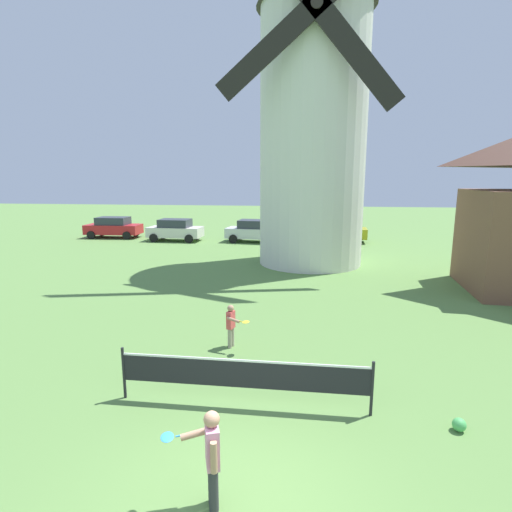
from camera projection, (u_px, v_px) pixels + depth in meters
The scene contains 10 objects.
ground_plane at pixel (236, 499), 5.67m from camera, with size 120.00×120.00×0.00m, color #5B8442.
windmill at pixel (313, 108), 19.88m from camera, with size 8.57×6.08×15.74m.
tennis_net at pixel (243, 374), 7.84m from camera, with size 5.00×0.06×1.10m.
player_near at pixel (211, 454), 5.38m from camera, with size 0.88×0.47×1.45m.
player_far at pixel (232, 324), 10.62m from camera, with size 0.68×0.64×1.18m.
stray_ball at pixel (459, 425), 7.16m from camera, with size 0.24×0.24×0.24m, color #4CB259.
parked_car_red at pixel (113, 227), 30.24m from camera, with size 4.09×1.98×1.56m.
parked_car_cream at pixel (175, 230), 28.73m from camera, with size 3.88×2.00×1.56m.
parked_car_silver at pixel (255, 231), 28.15m from camera, with size 4.20×2.22×1.56m.
parked_car_mustard at pixel (336, 230), 28.26m from camera, with size 4.34×2.10×1.56m.
Camera 1 is at (0.91, -4.82, 4.47)m, focal length 28.07 mm.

